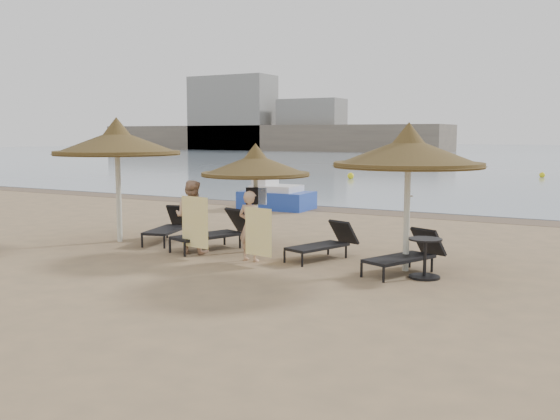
% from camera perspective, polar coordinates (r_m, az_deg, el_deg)
% --- Properties ---
extents(ground, '(160.00, 160.00, 0.00)m').
position_cam_1_polar(ground, '(13.14, -4.27, -4.78)').
color(ground, '#9A7B54').
rests_on(ground, ground).
extents(wet_sand_strip, '(200.00, 1.60, 0.01)m').
position_cam_1_polar(wet_sand_strip, '(21.52, 9.59, -0.24)').
color(wet_sand_strip, brown).
rests_on(wet_sand_strip, ground).
extents(far_shore, '(150.00, 54.80, 12.00)m').
position_cam_1_polar(far_shore, '(94.24, 9.12, 7.04)').
color(far_shore, '#736655').
rests_on(far_shore, ground).
extents(palapa_left, '(3.11, 3.11, 3.08)m').
position_cam_1_polar(palapa_left, '(15.86, -14.68, 5.96)').
color(palapa_left, silver).
rests_on(palapa_left, ground).
extents(palapa_center, '(2.49, 2.49, 2.47)m').
position_cam_1_polar(palapa_center, '(14.10, -2.25, 4.09)').
color(palapa_center, silver).
rests_on(palapa_center, ground).
extents(palapa_right, '(2.93, 2.93, 2.90)m').
position_cam_1_polar(palapa_right, '(12.28, 11.65, 5.14)').
color(palapa_right, silver).
rests_on(palapa_right, ground).
extents(lounger_far_left, '(1.10, 1.99, 0.85)m').
position_cam_1_polar(lounger_far_left, '(15.88, -9.96, -1.43)').
color(lounger_far_left, black).
rests_on(lounger_far_left, ground).
extents(lounger_near_left, '(1.31, 2.14, 0.91)m').
position_cam_1_polar(lounger_near_left, '(14.62, -5.76, -1.96)').
color(lounger_near_left, black).
rests_on(lounger_near_left, ground).
extents(lounger_near_right, '(1.11, 1.85, 0.79)m').
position_cam_1_polar(lounger_near_right, '(13.45, 4.16, -2.98)').
color(lounger_near_right, black).
rests_on(lounger_near_right, ground).
extents(lounger_far_right, '(1.26, 1.92, 0.82)m').
position_cam_1_polar(lounger_far_right, '(12.33, 11.62, -3.94)').
color(lounger_far_right, black).
rests_on(lounger_far_right, ground).
extents(side_table, '(0.62, 0.62, 0.75)m').
position_cam_1_polar(side_table, '(11.94, 13.10, -4.42)').
color(side_table, black).
rests_on(side_table, ground).
extents(person_left, '(0.97, 0.72, 1.91)m').
position_cam_1_polar(person_left, '(14.10, -8.10, -0.09)').
color(person_left, tan).
rests_on(person_left, ground).
extents(person_right, '(0.81, 0.54, 1.74)m').
position_cam_1_polar(person_right, '(13.10, -2.75, -0.95)').
color(person_right, tan).
rests_on(person_right, ground).
extents(towel_left, '(0.79, 0.15, 1.12)m').
position_cam_1_polar(towel_left, '(13.63, -7.79, -1.11)').
color(towel_left, yellow).
rests_on(towel_left, ground).
extents(towel_right, '(0.70, 0.14, 0.99)m').
position_cam_1_polar(towel_right, '(12.74, -2.00, -2.01)').
color(towel_right, yellow).
rests_on(towel_right, ground).
extents(bag_patterned, '(0.32, 0.19, 0.38)m').
position_cam_1_polar(bag_patterned, '(14.31, -1.86, 1.27)').
color(bag_patterned, white).
rests_on(bag_patterned, ground).
extents(bag_dark, '(0.28, 0.19, 0.38)m').
position_cam_1_polar(bag_dark, '(14.02, -2.58, 1.29)').
color(bag_dark, black).
rests_on(bag_dark, ground).
extents(pedal_boat, '(2.55, 1.56, 1.17)m').
position_cam_1_polar(pedal_boat, '(22.30, -0.39, 1.22)').
color(pedal_boat, '#2243B2').
rests_on(pedal_boat, ground).
extents(buoy_left, '(0.39, 0.39, 0.39)m').
position_cam_1_polar(buoy_left, '(37.20, 6.48, 3.12)').
color(buoy_left, yellow).
rests_on(buoy_left, ground).
extents(buoy_mid, '(0.34, 0.34, 0.34)m').
position_cam_1_polar(buoy_mid, '(41.39, 22.84, 2.97)').
color(buoy_mid, yellow).
rests_on(buoy_mid, ground).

